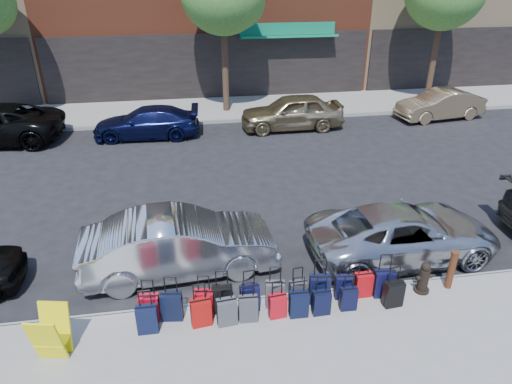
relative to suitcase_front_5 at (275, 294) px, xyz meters
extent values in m
plane|color=black|center=(-0.06, 4.79, -0.45)|extent=(120.00, 120.00, 0.00)
cube|color=gray|center=(-0.06, -1.71, -0.38)|extent=(60.00, 4.00, 0.15)
cube|color=gray|center=(-0.06, 14.79, -0.38)|extent=(60.00, 4.00, 0.15)
cube|color=gray|center=(-0.06, 0.31, -0.38)|extent=(60.00, 0.08, 0.15)
cube|color=gray|center=(-0.06, 12.77, -0.38)|extent=(60.00, 0.08, 0.15)
cube|color=black|center=(-0.06, 16.74, 1.25)|extent=(16.66, 0.15, 3.40)
cube|color=#0B6A4B|center=(3.94, 16.39, 2.75)|extent=(5.00, 0.91, 0.27)
cube|color=#0B6A4B|center=(3.94, 16.69, 3.10)|extent=(5.00, 0.10, 0.60)
cube|color=black|center=(15.94, 16.74, 1.25)|extent=(14.70, 0.15, 3.40)
cylinder|color=black|center=(0.44, 14.29, 2.10)|extent=(0.30, 0.30, 4.80)
sphere|color=#397527|center=(1.04, 14.29, 4.69)|extent=(2.58, 2.58, 2.58)
cylinder|color=black|center=(10.94, 14.29, 2.10)|extent=(0.30, 0.30, 4.80)
cube|color=#9F0A1A|center=(-2.58, 0.00, 0.00)|extent=(0.42, 0.26, 0.60)
cylinder|color=black|center=(-2.58, 0.00, 0.65)|extent=(0.23, 0.05, 0.03)
cube|color=black|center=(-2.13, -0.04, 0.01)|extent=(0.44, 0.28, 0.62)
cylinder|color=black|center=(-2.13, -0.04, 0.69)|extent=(0.24, 0.06, 0.03)
cube|color=#A00A15|center=(-1.48, -0.04, 0.00)|extent=(0.43, 0.30, 0.60)
cylinder|color=black|center=(-1.48, -0.04, 0.64)|extent=(0.22, 0.08, 0.03)
cube|color=black|center=(-1.11, 0.01, 0.01)|extent=(0.44, 0.28, 0.62)
cylinder|color=black|center=(-1.11, 0.01, 0.68)|extent=(0.23, 0.06, 0.03)
cube|color=black|center=(-0.54, -0.02, -0.01)|extent=(0.41, 0.25, 0.59)
cylinder|color=black|center=(-0.54, -0.02, 0.63)|extent=(0.22, 0.05, 0.03)
cube|color=#424248|center=(0.00, 0.00, 0.00)|extent=(0.43, 0.28, 0.60)
cylinder|color=black|center=(0.00, 0.00, 0.64)|extent=(0.22, 0.07, 0.03)
cube|color=#333337|center=(0.49, 0.01, -0.03)|extent=(0.38, 0.22, 0.55)
cylinder|color=black|center=(0.49, 0.01, 0.57)|extent=(0.21, 0.04, 0.03)
cube|color=black|center=(0.96, -0.02, 0.02)|extent=(0.46, 0.29, 0.65)
cylinder|color=black|center=(0.96, -0.02, 0.72)|extent=(0.24, 0.06, 0.03)
cube|color=black|center=(1.51, 0.03, -0.03)|extent=(0.39, 0.24, 0.55)
cylinder|color=black|center=(1.51, 0.03, 0.57)|extent=(0.21, 0.06, 0.03)
cube|color=#AD0B0F|center=(1.95, 0.02, -0.02)|extent=(0.38, 0.21, 0.57)
cylinder|color=black|center=(1.95, 0.02, 0.59)|extent=(0.21, 0.04, 0.03)
cube|color=black|center=(2.38, -0.05, 0.02)|extent=(0.45, 0.28, 0.64)
cylinder|color=black|center=(2.38, -0.05, 0.72)|extent=(0.24, 0.06, 0.03)
cube|color=black|center=(-2.61, -0.33, -0.01)|extent=(0.40, 0.23, 0.59)
cylinder|color=black|center=(-2.61, -0.33, 0.64)|extent=(0.22, 0.03, 0.03)
cube|color=#A10E0A|center=(-1.56, -0.30, -0.01)|extent=(0.43, 0.28, 0.59)
cylinder|color=black|center=(-1.56, -0.30, 0.64)|extent=(0.23, 0.06, 0.03)
cube|color=#3E3E44|center=(-1.05, -0.36, -0.01)|extent=(0.41, 0.27, 0.58)
cylinder|color=black|center=(-1.05, -0.36, 0.62)|extent=(0.22, 0.05, 0.03)
cube|color=#3A3B3F|center=(-0.61, -0.33, -0.02)|extent=(0.39, 0.24, 0.56)
cylinder|color=black|center=(-0.61, -0.33, 0.59)|extent=(0.21, 0.04, 0.03)
cube|color=#B50B18|center=(-0.01, -0.32, -0.04)|extent=(0.38, 0.24, 0.52)
cylinder|color=black|center=(-0.01, -0.32, 0.53)|extent=(0.20, 0.05, 0.03)
cube|color=black|center=(0.42, -0.36, -0.02)|extent=(0.39, 0.23, 0.57)
cylinder|color=black|center=(0.42, -0.36, 0.60)|extent=(0.22, 0.04, 0.03)
cube|color=black|center=(0.90, -0.38, -0.03)|extent=(0.37, 0.22, 0.54)
cylinder|color=black|center=(0.90, -0.38, 0.55)|extent=(0.20, 0.04, 0.03)
cube|color=black|center=(1.49, -0.33, -0.05)|extent=(0.35, 0.20, 0.51)
cylinder|color=black|center=(1.49, -0.33, 0.50)|extent=(0.19, 0.04, 0.03)
cube|color=black|center=(2.46, -0.38, -0.01)|extent=(0.41, 0.26, 0.58)
cylinder|color=black|center=(2.46, -0.38, 0.63)|extent=(0.22, 0.05, 0.03)
cylinder|color=black|center=(3.30, -0.05, -0.27)|extent=(0.34, 0.34, 0.06)
cylinder|color=black|center=(3.30, -0.05, 0.02)|extent=(0.23, 0.23, 0.53)
sphere|color=black|center=(3.30, -0.05, 0.35)|extent=(0.21, 0.21, 0.21)
cylinder|color=black|center=(3.30, -0.05, 0.07)|extent=(0.38, 0.12, 0.09)
cylinder|color=#38190C|center=(3.95, -0.01, 0.16)|extent=(0.15, 0.15, 0.92)
cylinder|color=#38190C|center=(3.95, -0.01, 0.62)|extent=(0.17, 0.17, 0.04)
cube|color=yellow|center=(-4.32, -0.86, 0.21)|extent=(0.60, 0.36, 1.01)
cube|color=yellow|center=(-4.24, -0.50, 0.21)|extent=(0.60, 0.36, 1.01)
cube|color=yellow|center=(-4.28, -0.68, 0.06)|extent=(0.62, 0.47, 0.02)
imported|color=silver|center=(-1.94, 1.77, 0.30)|extent=(4.67, 1.93, 1.50)
imported|color=#B6B9BE|center=(3.55, 1.54, 0.21)|extent=(4.84, 2.40, 1.32)
imported|color=#0C1036|center=(-3.20, 11.43, 0.18)|extent=(4.46, 2.01, 1.27)
imported|color=#95845B|center=(3.05, 11.53, 0.31)|extent=(4.47, 1.81, 1.52)
imported|color=tan|center=(10.22, 11.80, 0.22)|extent=(4.25, 1.96, 1.35)
camera|label=1|loc=(-1.60, -7.38, 6.25)|focal=32.00mm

